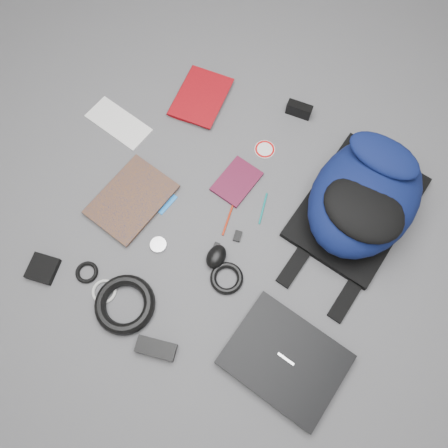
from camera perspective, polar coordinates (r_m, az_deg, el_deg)
The scene contains 23 objects.
ground at distance 1.52m, azimuth 0.00°, elevation -0.26°, with size 4.00×4.00×0.00m, color #4F4F51.
backpack at distance 1.51m, azimuth 17.96°, elevation 3.51°, with size 0.36×0.53×0.22m, color #080F34, non-canonical shape.
laptop at distance 1.42m, azimuth 7.99°, elevation -17.09°, with size 0.35×0.27×0.03m, color black.
textbook_red at distance 1.79m, azimuth -5.85°, elevation 17.04°, with size 0.18×0.24×0.03m, color maroon.
comic_book at distance 1.62m, azimuth -14.70°, elevation 5.17°, with size 0.21×0.29×0.02m, color #99520A.
envelope at distance 1.75m, azimuth -13.61°, elevation 12.71°, with size 0.25×0.11×0.00m, color white.
dvd_case at distance 1.58m, azimuth 1.68°, elevation 5.57°, with size 0.12×0.17×0.01m, color #430C20.
compact_camera at distance 1.73m, azimuth 9.78°, elevation 14.51°, with size 0.10×0.03×0.05m, color black.
sticker_disc at distance 1.65m, azimuth 5.35°, elevation 9.69°, with size 0.08×0.08×0.00m, color white.
pen_teal at distance 1.54m, azimuth 5.13°, elevation 2.04°, with size 0.01×0.01×0.12m, color #0D7874.
pen_red at distance 1.52m, azimuth 0.57°, elevation 0.74°, with size 0.01×0.01×0.13m, color #AD250D.
id_badge at distance 1.56m, azimuth -7.87°, elevation 2.92°, with size 0.06×0.09×0.00m, color blue.
usb_black at distance 1.49m, azimuth -1.21°, elevation -3.40°, with size 0.02×0.05×0.01m, color black.
key_fob at distance 1.50m, azimuth 1.79°, elevation -1.59°, with size 0.02×0.04×0.01m, color black.
mouse at distance 1.46m, azimuth -1.03°, elevation -4.29°, with size 0.06×0.09×0.05m, color black.
headphone_left at distance 1.58m, azimuth -12.11°, elevation 2.83°, with size 0.05×0.05×0.01m, color #A7A7A9.
headphone_right at distance 1.51m, azimuth -8.57°, elevation -2.71°, with size 0.06×0.06×0.01m, color silver.
cable_coil at distance 1.45m, azimuth 0.35°, elevation -7.08°, with size 0.11×0.11×0.02m, color black.
power_brick at distance 1.43m, azimuth -8.86°, elevation -15.73°, with size 0.13×0.05×0.03m, color black.
power_cord_coil at distance 1.46m, azimuth -12.82°, elevation -10.20°, with size 0.20×0.20×0.04m, color black.
pouch at distance 1.58m, azimuth -22.59°, elevation -5.39°, with size 0.09×0.09×0.02m, color black.
earbud_coil at distance 1.53m, azimuth -17.48°, elevation -6.04°, with size 0.08×0.08×0.01m, color black.
white_cable_coil at distance 1.50m, azimuth -15.39°, elevation -8.48°, with size 0.08×0.08×0.01m, color beige.
Camera 1 is at (0.25, -0.45, 1.43)m, focal length 35.00 mm.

